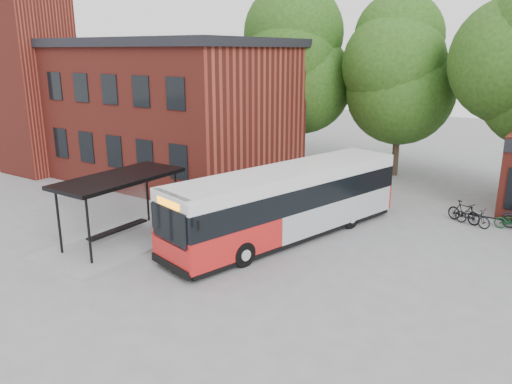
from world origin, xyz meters
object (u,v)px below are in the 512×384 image
Objects in this scene: bicycle_0 at (473,216)px; bicycle_1 at (464,212)px; bus_shelter at (121,209)px; city_bus at (288,204)px.

bicycle_1 reaches higher than bicycle_0.
bicycle_0 is 0.50m from bicycle_1.
city_bus is at bearing 38.95° from bus_shelter.
bicycle_1 is (5.92, 6.26, -1.01)m from city_bus.
bus_shelter is 0.59× the size of city_bus.
bus_shelter is 4.13× the size of bicycle_1.
bicycle_0 is at bearing -96.04° from bicycle_1.
city_bus is at bearing 151.83° from bicycle_0.
bicycle_0 is at bearing 41.44° from bus_shelter.
bus_shelter is 15.61m from bicycle_1.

